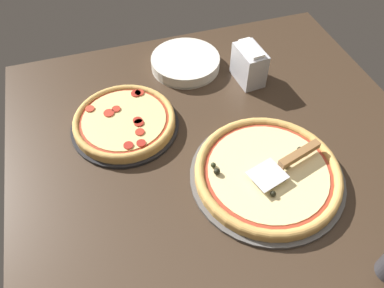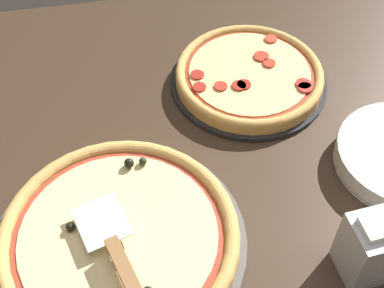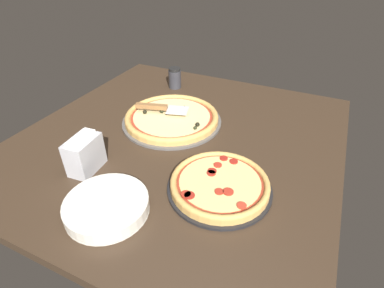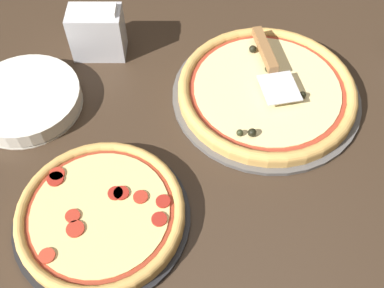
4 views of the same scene
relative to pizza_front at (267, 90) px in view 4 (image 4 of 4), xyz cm
name	(u,v)px [view 4 (image 4 of 4)]	position (x,y,z in cm)	size (l,w,h in cm)	color
ground_plane	(224,127)	(9.13, 8.20, -4.24)	(128.43, 123.04, 3.60)	#38281C
pizza_pan_front	(266,95)	(0.00, -0.01, -1.94)	(42.84, 42.84, 1.00)	#565451
pizza_front	(267,90)	(0.00, 0.00, 0.00)	(40.27, 40.27, 3.95)	tan
pizza_pan_back	(103,218)	(30.98, 33.79, -1.94)	(33.33, 33.33, 1.00)	black
pizza_back	(101,213)	(30.98, 33.78, 0.22)	(31.33, 31.33, 3.16)	tan
serving_spatula	(268,57)	(0.17, -6.95, 3.32)	(11.22, 23.34, 2.00)	silver
plate_stack	(26,100)	(53.48, 7.34, -0.34)	(24.53, 24.53, 4.20)	silver
napkin_holder	(97,32)	(40.55, -11.30, 3.95)	(13.06, 8.64, 13.40)	#B2B2B7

